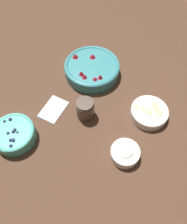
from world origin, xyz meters
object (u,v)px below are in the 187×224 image
bowl_bananas (149,112)px  bowl_cream (125,153)px  jar_chocolate (85,109)px  bowl_strawberries (92,68)px  bowl_blueberries (14,134)px

bowl_bananas → bowl_cream: (-0.22, -0.01, 0.00)m
bowl_bananas → jar_chocolate: size_ratio=1.70×
bowl_strawberries → jar_chocolate: (-0.22, -0.11, 0.01)m
bowl_blueberries → bowl_cream: bearing=-65.7°
bowl_bananas → jar_chocolate: (-0.15, 0.23, 0.02)m
bowl_cream → jar_chocolate: bearing=73.9°
bowl_cream → bowl_strawberries: bearing=51.0°
bowl_strawberries → jar_chocolate: bearing=-152.2°
bowl_bananas → jar_chocolate: jar_chocolate is taller
bowl_bananas → bowl_strawberries: bearing=79.6°
bowl_blueberries → bowl_bananas: bearing=-44.8°
bowl_blueberries → jar_chocolate: size_ratio=1.80×
bowl_strawberries → bowl_bananas: (-0.06, -0.35, -0.01)m
bowl_blueberries → jar_chocolate: (0.26, -0.17, 0.01)m
bowl_blueberries → bowl_bananas: (0.41, -0.41, -0.01)m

